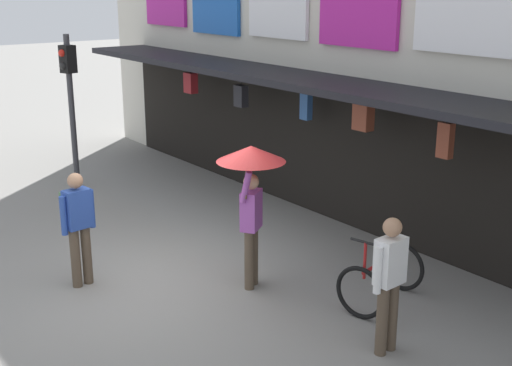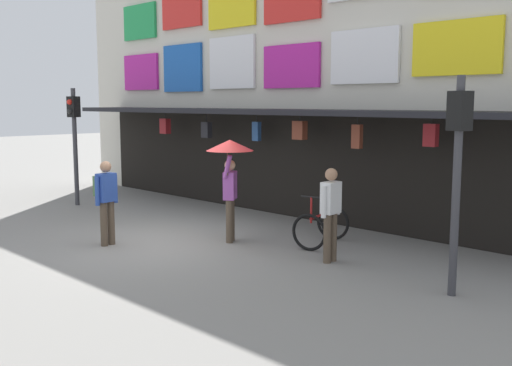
# 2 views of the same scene
# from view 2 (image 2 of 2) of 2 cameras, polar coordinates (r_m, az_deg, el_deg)

# --- Properties ---
(ground_plane) EXTENTS (80.00, 80.00, 0.00)m
(ground_plane) POSITION_cam_2_polar(r_m,az_deg,el_deg) (12.35, -9.09, -5.60)
(ground_plane) COLOR gray
(shopfront) EXTENTS (18.00, 2.60, 8.00)m
(shopfront) POSITION_cam_2_polar(r_m,az_deg,el_deg) (15.20, 4.96, 11.98)
(shopfront) COLOR beige
(shopfront) RESTS_ON ground
(traffic_light_near) EXTENTS (0.33, 0.35, 3.20)m
(traffic_light_near) POSITION_cam_2_polar(r_m,az_deg,el_deg) (17.07, -16.95, 5.08)
(traffic_light_near) COLOR #38383D
(traffic_light_near) RESTS_ON ground
(traffic_light_far) EXTENTS (0.33, 0.35, 3.20)m
(traffic_light_far) POSITION_cam_2_polar(r_m,az_deg,el_deg) (9.02, 18.74, 2.97)
(traffic_light_far) COLOR #38383D
(traffic_light_far) RESTS_ON ground
(bicycle_parked) EXTENTS (0.97, 1.30, 1.05)m
(bicycle_parked) POSITION_cam_2_polar(r_m,az_deg,el_deg) (11.95, 6.24, -4.06)
(bicycle_parked) COLOR black
(bicycle_parked) RESTS_ON ground
(pedestrian_in_white) EXTENTS (0.25, 0.53, 1.68)m
(pedestrian_in_white) POSITION_cam_2_polar(r_m,az_deg,el_deg) (10.61, 7.13, -2.52)
(pedestrian_in_white) COLOR brown
(pedestrian_in_white) RESTS_ON ground
(pedestrian_with_umbrella) EXTENTS (0.96, 0.96, 2.08)m
(pedestrian_with_umbrella) POSITION_cam_2_polar(r_m,az_deg,el_deg) (11.99, -2.50, 2.05)
(pedestrian_with_umbrella) COLOR brown
(pedestrian_with_umbrella) RESTS_ON ground
(pedestrian_in_purple) EXTENTS (0.39, 0.53, 1.68)m
(pedestrian_in_purple) POSITION_cam_2_polar(r_m,az_deg,el_deg) (12.15, -14.13, -1.23)
(pedestrian_in_purple) COLOR brown
(pedestrian_in_purple) RESTS_ON ground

